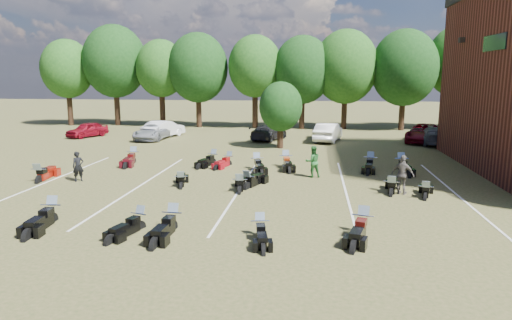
% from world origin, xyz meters
% --- Properties ---
extents(ground, '(160.00, 160.00, 0.00)m').
position_xyz_m(ground, '(0.00, 0.00, 0.00)').
color(ground, brown).
rests_on(ground, ground).
extents(car_0, '(2.96, 4.09, 1.30)m').
position_xyz_m(car_0, '(-19.34, 19.57, 0.65)').
color(car_0, maroon).
rests_on(car_0, ground).
extents(car_1, '(2.85, 4.78, 1.49)m').
position_xyz_m(car_1, '(-12.61, 20.24, 0.74)').
color(car_1, silver).
rests_on(car_1, ground).
extents(car_2, '(2.37, 4.76, 1.29)m').
position_xyz_m(car_2, '(-13.02, 18.68, 0.65)').
color(car_2, gray).
rests_on(car_2, ground).
extents(car_3, '(3.14, 4.78, 1.29)m').
position_xyz_m(car_3, '(-3.27, 19.66, 0.64)').
color(car_3, black).
rests_on(car_3, ground).
extents(car_4, '(1.96, 4.27, 1.42)m').
position_xyz_m(car_4, '(1.27, 20.21, 0.71)').
color(car_4, navy).
rests_on(car_4, ground).
extents(car_5, '(2.59, 4.88, 1.53)m').
position_xyz_m(car_5, '(1.64, 19.48, 0.76)').
color(car_5, beige).
rests_on(car_5, ground).
extents(car_6, '(4.15, 5.88, 1.49)m').
position_xyz_m(car_6, '(9.38, 19.90, 0.75)').
color(car_6, '#5B0511').
rests_on(car_6, ground).
extents(car_7, '(2.35, 4.92, 1.38)m').
position_xyz_m(car_7, '(9.83, 18.78, 0.69)').
color(car_7, '#3D3E42').
rests_on(car_7, ground).
extents(person_black, '(0.67, 0.65, 1.54)m').
position_xyz_m(person_black, '(-11.49, 3.35, 0.77)').
color(person_black, black).
rests_on(person_black, ground).
extents(person_green, '(0.99, 0.88, 1.69)m').
position_xyz_m(person_green, '(0.44, 5.82, 0.84)').
color(person_green, '#276A2A').
rests_on(person_green, ground).
extents(person_grey, '(1.13, 0.94, 1.81)m').
position_xyz_m(person_grey, '(4.52, 2.75, 0.91)').
color(person_grey, '#58514B').
rests_on(person_grey, ground).
extents(motorcycle_0, '(1.03, 2.52, 1.37)m').
position_xyz_m(motorcycle_0, '(-9.11, -3.09, 0.00)').
color(motorcycle_0, black).
rests_on(motorcycle_0, ground).
extents(motorcycle_1, '(1.22, 2.21, 1.17)m').
position_xyz_m(motorcycle_1, '(-5.61, -3.43, 0.00)').
color(motorcycle_1, black).
rests_on(motorcycle_1, ground).
extents(motorcycle_2, '(0.85, 2.40, 1.32)m').
position_xyz_m(motorcycle_2, '(-4.41, -3.38, 0.00)').
color(motorcycle_2, black).
rests_on(motorcycle_2, ground).
extents(motorcycle_3, '(1.00, 2.12, 1.13)m').
position_xyz_m(motorcycle_3, '(-1.28, -3.63, 0.00)').
color(motorcycle_3, black).
rests_on(motorcycle_3, ground).
extents(motorcycle_5, '(1.35, 2.51, 1.34)m').
position_xyz_m(motorcycle_5, '(2.18, -2.91, 0.00)').
color(motorcycle_5, black).
rests_on(motorcycle_5, ground).
extents(motorcycle_7, '(1.11, 2.57, 1.39)m').
position_xyz_m(motorcycle_7, '(-13.37, 2.84, 0.00)').
color(motorcycle_7, maroon).
rests_on(motorcycle_7, ground).
extents(motorcycle_9, '(0.89, 2.38, 1.30)m').
position_xyz_m(motorcycle_9, '(-2.89, 2.01, 0.00)').
color(motorcycle_9, black).
rests_on(motorcycle_9, ground).
extents(motorcycle_10, '(1.15, 2.22, 1.18)m').
position_xyz_m(motorcycle_10, '(-5.85, 2.56, 0.00)').
color(motorcycle_10, black).
rests_on(motorcycle_10, ground).
extents(motorcycle_11, '(1.46, 2.39, 1.27)m').
position_xyz_m(motorcycle_11, '(-2.64, 2.85, 0.00)').
color(motorcycle_11, black).
rests_on(motorcycle_11, ground).
extents(motorcycle_12, '(1.19, 2.22, 1.18)m').
position_xyz_m(motorcycle_12, '(5.37, 1.94, 0.00)').
color(motorcycle_12, black).
rests_on(motorcycle_12, ground).
extents(motorcycle_13, '(1.22, 2.43, 1.30)m').
position_xyz_m(motorcycle_13, '(3.99, 2.44, 0.00)').
color(motorcycle_13, black).
rests_on(motorcycle_13, ground).
extents(motorcycle_14, '(1.11, 2.58, 1.39)m').
position_xyz_m(motorcycle_14, '(-10.67, 8.54, 0.00)').
color(motorcycle_14, '#3D0810').
rests_on(motorcycle_14, ground).
extents(motorcycle_15, '(1.29, 2.21, 1.17)m').
position_xyz_m(motorcycle_15, '(-4.61, 8.45, 0.00)').
color(motorcycle_15, maroon).
rests_on(motorcycle_15, ground).
extents(motorcycle_16, '(1.35, 2.40, 1.28)m').
position_xyz_m(motorcycle_16, '(-5.64, 8.71, 0.00)').
color(motorcycle_16, black).
rests_on(motorcycle_16, ground).
extents(motorcycle_17, '(1.19, 2.57, 1.38)m').
position_xyz_m(motorcycle_17, '(-1.15, 8.44, 0.00)').
color(motorcycle_17, black).
rests_on(motorcycle_17, ground).
extents(motorcycle_18, '(1.38, 2.54, 1.35)m').
position_xyz_m(motorcycle_18, '(-2.77, 7.50, 0.00)').
color(motorcycle_18, black).
rests_on(motorcycle_18, ground).
extents(motorcycle_19, '(0.90, 2.56, 1.41)m').
position_xyz_m(motorcycle_19, '(5.47, 8.26, 0.00)').
color(motorcycle_19, black).
rests_on(motorcycle_19, ground).
extents(motorcycle_20, '(1.20, 2.55, 1.37)m').
position_xyz_m(motorcycle_20, '(3.77, 8.50, 0.00)').
color(motorcycle_20, black).
rests_on(motorcycle_20, ground).
extents(tree_line, '(56.00, 6.00, 9.79)m').
position_xyz_m(tree_line, '(-1.00, 29.00, 6.31)').
color(tree_line, black).
rests_on(tree_line, ground).
extents(young_tree_midfield, '(3.20, 3.20, 4.70)m').
position_xyz_m(young_tree_midfield, '(-2.00, 15.50, 3.09)').
color(young_tree_midfield, black).
rests_on(young_tree_midfield, ground).
extents(parking_lines, '(20.10, 14.00, 0.01)m').
position_xyz_m(parking_lines, '(-3.00, 3.00, 0.01)').
color(parking_lines, silver).
rests_on(parking_lines, ground).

